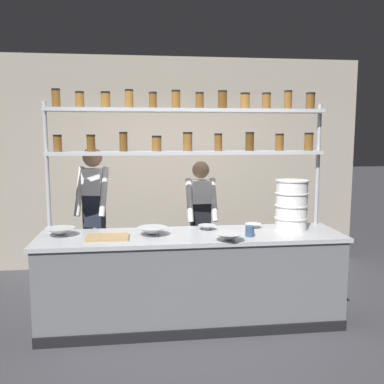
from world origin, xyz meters
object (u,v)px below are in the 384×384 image
(cutting_board, at_px, (107,237))
(prep_bowl_center_back, at_px, (60,232))
(container_stack, at_px, (291,205))
(prep_bowl_near_right, at_px, (153,231))
(chef_left, at_px, (94,211))
(chef_center, at_px, (201,219))
(prep_bowl_near_left, at_px, (253,226))
(prep_bowl_center_front, at_px, (207,227))
(prep_bowl_far_left, at_px, (229,237))
(spice_shelf_unit, at_px, (190,135))
(serving_cup_front, at_px, (250,231))

(cutting_board, distance_m, prep_bowl_center_back, 0.50)
(container_stack, xyz_separation_m, prep_bowl_near_right, (-1.44, -0.09, -0.22))
(chef_left, xyz_separation_m, prep_bowl_near_right, (0.64, -0.84, -0.07))
(chef_center, height_order, prep_bowl_near_left, chef_center)
(prep_bowl_center_back, bearing_deg, prep_bowl_center_front, 3.39)
(prep_bowl_near_left, relative_size, prep_bowl_center_front, 0.93)
(chef_left, xyz_separation_m, prep_bowl_center_back, (-0.25, -0.75, -0.07))
(cutting_board, distance_m, prep_bowl_near_left, 1.52)
(prep_bowl_near_left, height_order, prep_bowl_near_right, prep_bowl_near_right)
(prep_bowl_near_right, bearing_deg, prep_bowl_center_front, 17.78)
(chef_center, bearing_deg, cutting_board, -142.08)
(prep_bowl_center_back, distance_m, prep_bowl_near_right, 0.90)
(prep_bowl_far_left, bearing_deg, prep_bowl_center_front, 104.34)
(chef_center, relative_size, cutting_board, 3.98)
(container_stack, bearing_deg, prep_bowl_near_left, 162.32)
(chef_left, height_order, cutting_board, chef_left)
(spice_shelf_unit, height_order, prep_bowl_center_front, spice_shelf_unit)
(cutting_board, relative_size, prep_bowl_far_left, 1.49)
(prep_bowl_near_left, relative_size, prep_bowl_near_right, 0.58)
(prep_bowl_far_left, bearing_deg, chef_left, 139.28)
(spice_shelf_unit, bearing_deg, chef_left, 154.25)
(container_stack, height_order, prep_bowl_near_right, container_stack)
(prep_bowl_near_right, bearing_deg, prep_bowl_center_back, 173.90)
(container_stack, height_order, prep_bowl_near_left, container_stack)
(chef_left, distance_m, prep_bowl_near_right, 1.06)
(prep_bowl_center_front, bearing_deg, chef_center, 87.40)
(cutting_board, bearing_deg, prep_bowl_far_left, -11.87)
(prep_bowl_far_left, relative_size, serving_cup_front, 2.57)
(chef_left, relative_size, container_stack, 3.40)
(chef_left, height_order, prep_bowl_far_left, chef_left)
(chef_left, bearing_deg, prep_bowl_center_back, -94.14)
(chef_center, distance_m, prep_bowl_center_front, 0.65)
(prep_bowl_center_front, relative_size, serving_cup_front, 1.75)
(chef_center, bearing_deg, chef_left, 176.10)
(prep_bowl_near_right, height_order, prep_bowl_far_left, prep_bowl_near_right)
(spice_shelf_unit, xyz_separation_m, prep_bowl_near_left, (0.66, -0.12, -0.96))
(spice_shelf_unit, bearing_deg, prep_bowl_near_left, -10.64)
(container_stack, relative_size, prep_bowl_near_right, 1.74)
(chef_left, relative_size, cutting_board, 4.40)
(cutting_board, height_order, prep_bowl_center_back, prep_bowl_center_back)
(cutting_board, bearing_deg, chef_left, 103.10)
(prep_bowl_near_left, bearing_deg, prep_bowl_center_back, -176.66)
(cutting_board, relative_size, prep_bowl_near_right, 1.35)
(serving_cup_front, bearing_deg, chef_center, 108.92)
(spice_shelf_unit, relative_size, cutting_board, 7.25)
(prep_bowl_center_front, bearing_deg, prep_bowl_far_left, -75.66)
(prep_bowl_far_left, bearing_deg, prep_bowl_near_left, 54.61)
(chef_left, height_order, prep_bowl_center_front, chef_left)
(spice_shelf_unit, height_order, prep_bowl_near_left, spice_shelf_unit)
(prep_bowl_center_back, relative_size, prep_bowl_near_right, 0.98)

